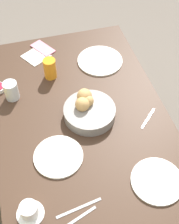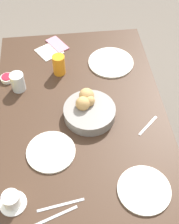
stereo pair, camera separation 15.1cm
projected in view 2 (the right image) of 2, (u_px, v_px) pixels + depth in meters
name	position (u px, v px, depth m)	size (l,w,h in m)	color
ground_plane	(84.00, 192.00, 2.08)	(10.00, 10.00, 0.00)	#6B6056
dining_table	(82.00, 136.00, 1.58)	(1.45, 0.85, 0.75)	#3D281C
bread_basket	(89.00, 110.00, 1.51)	(0.25, 0.25, 0.11)	gray
plate_near_left	(144.00, 190.00, 1.28)	(0.22, 0.22, 0.01)	silver
plate_near_right	(111.00, 62.00, 1.78)	(0.26, 0.26, 0.01)	silver
plate_far_center	(51.00, 152.00, 1.40)	(0.22, 0.22, 0.01)	silver
juice_glass	(59.00, 65.00, 1.69)	(0.07, 0.07, 0.11)	orange
water_tumbler	(18.00, 82.00, 1.62)	(0.07, 0.07, 0.10)	silver
coffee_cup	(12.00, 200.00, 1.23)	(0.11, 0.11, 0.07)	white
jam_bowl_berry	(7.00, 78.00, 1.69)	(0.07, 0.07, 0.03)	white
fork_silver	(61.00, 205.00, 1.24)	(0.04, 0.19, 0.00)	#B7B7BC
knife_silver	(55.00, 217.00, 1.21)	(0.07, 0.19, 0.00)	#B7B7BC
spoon_coffee	(148.00, 126.00, 1.50)	(0.11, 0.11, 0.00)	#B7B7BC
napkin	(49.00, 51.00, 1.85)	(0.18, 0.18, 0.00)	silver
cell_phone	(57.00, 44.00, 1.88)	(0.17, 0.14, 0.01)	pink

